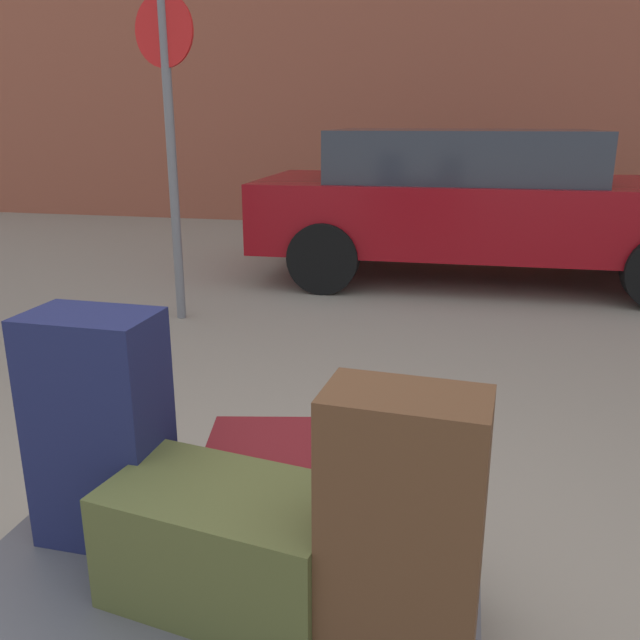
% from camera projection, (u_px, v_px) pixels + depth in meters
% --- Properties ---
extents(luggage_cart, '(1.37, 0.88, 0.34)m').
position_uv_depth(luggage_cart, '(227.00, 586.00, 1.84)').
color(luggage_cart, '#4C4C51').
rests_on(luggage_cart, ground_plane).
extents(duffel_bag_olive_stacked_top, '(0.64, 0.44, 0.31)m').
position_uv_depth(duffel_bag_olive_stacked_top, '(227.00, 543.00, 1.67)').
color(duffel_bag_olive_stacked_top, '#4C5128').
rests_on(duffel_bag_olive_stacked_top, luggage_cart).
extents(suitcase_brown_front_right, '(0.36, 0.23, 0.65)m').
position_uv_depth(suitcase_brown_front_right, '(401.00, 533.00, 1.42)').
color(suitcase_brown_front_right, '#51331E').
rests_on(suitcase_brown_front_right, luggage_cart).
extents(duffel_bag_maroon_center, '(0.69, 0.46, 0.29)m').
position_uv_depth(duffel_bag_maroon_center, '(319.00, 487.00, 1.94)').
color(duffel_bag_maroon_center, maroon).
rests_on(duffel_bag_maroon_center, luggage_cart).
extents(suitcase_navy_rear_left, '(0.36, 0.24, 0.68)m').
position_uv_depth(suitcase_navy_rear_left, '(100.00, 429.00, 1.87)').
color(suitcase_navy_rear_left, '#191E47').
rests_on(suitcase_navy_rear_left, luggage_cart).
extents(parked_car, '(4.34, 1.99, 1.42)m').
position_uv_depth(parked_car, '(479.00, 201.00, 6.38)').
color(parked_car, maroon).
rests_on(parked_car, ground_plane).
extents(bollard_kerb_near, '(0.26, 0.26, 0.69)m').
position_uv_depth(bollard_kerb_near, '(614.00, 235.00, 7.00)').
color(bollard_kerb_near, '#383838').
rests_on(bollard_kerb_near, ground_plane).
extents(no_parking_sign, '(0.49, 0.13, 2.36)m').
position_uv_depth(no_parking_sign, '(170.00, 126.00, 4.87)').
color(no_parking_sign, slate).
rests_on(no_parking_sign, ground_plane).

